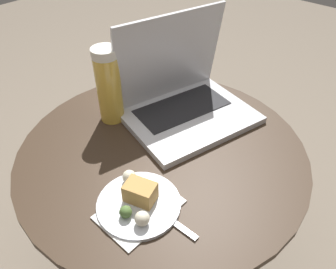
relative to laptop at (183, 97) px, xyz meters
The scene contains 7 objects.
ground_plane 0.60m from the laptop, 158.11° to the right, with size 6.00×6.00×0.00m, color #726656.
table 0.25m from the laptop, 158.11° to the right, with size 0.73×0.73×0.53m.
napkin 0.36m from the laptop, 154.08° to the right, with size 0.17×0.12×0.00m.
laptop is the anchor object (origin of this frame).
beer_glass 0.20m from the laptop, 139.05° to the left, with size 0.07×0.07×0.21m.
snack_plate 0.35m from the laptop, 155.25° to the right, with size 0.18×0.18×0.05m.
fork 0.35m from the laptop, 149.73° to the right, with size 0.03×0.20×0.00m.
Camera 1 is at (-0.45, -0.42, 1.08)m, focal length 35.00 mm.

